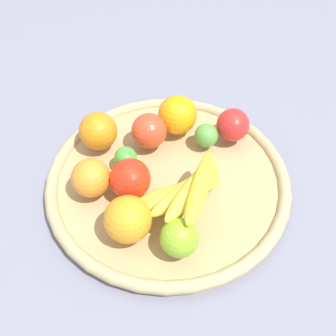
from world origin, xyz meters
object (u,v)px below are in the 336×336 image
Objects in this scene: apple_3 at (149,131)px; apple_2 at (233,125)px; lime_0 at (206,135)px; orange_1 at (128,219)px; apple_1 at (180,238)px; banana_bunch at (188,190)px; orange_2 at (178,115)px; orange_3 at (91,178)px; lime_1 at (126,158)px; orange_0 at (98,131)px; apple_0 at (130,179)px.

apple_2 is (0.05, -0.16, -0.00)m from apple_3.
orange_1 reaches higher than lime_0.
apple_1 is (-0.25, 0.01, 0.01)m from lime_0.
orange_2 is (0.19, 0.06, -0.00)m from banana_bunch.
orange_2 is at bearing 11.76° from apple_1.
orange_3 is at bearing 50.24° from orange_1.
banana_bunch is 3.78× the size of lime_1.
apple_2 is (0.00, -0.11, -0.01)m from orange_2.
apple_2 is (0.27, -0.14, -0.01)m from orange_1.
apple_3 is at bearing 138.86° from orange_2.
banana_bunch is 0.23m from orange_0.
apple_1 is at bearing -115.93° from orange_3.
apple_3 is 1.63× the size of lime_1.
apple_2 is (0.19, -0.23, -0.00)m from orange_3.
orange_3 is 0.16m from apple_3.
apple_1 reaches higher than lime_1.
banana_bunch is at bearing -143.20° from apple_3.
orange_3 reaches higher than lime_1.
orange_0 is 0.94× the size of orange_2.
apple_3 is 0.25m from apple_1.
apple_3 is at bearing 108.52° from apple_2.
orange_3 is 0.30m from apple_2.
apple_1 is at bearing -139.58° from lime_1.
orange_0 is 1.02× the size of apple_0.
orange_2 is at bearing -15.45° from apple_0.
apple_2 is (0.19, -0.06, -0.01)m from banana_bunch.
orange_1 reaches higher than orange_0.
apple_3 is 0.08m from lime_1.
lime_1 is at bearing 155.82° from apple_3.
orange_2 is 0.29m from apple_1.
lime_0 is 0.29× the size of banana_bunch.
banana_bunch reaches higher than apple_1.
orange_3 is 0.25m from lime_0.
apple_1 is (-0.10, -0.11, -0.01)m from apple_0.
apple_1 is 0.29m from apple_2.
apple_1 is at bearing 168.73° from apple_2.
banana_bunch is at bearing -47.68° from orange_1.
apple_2 is (0.03, -0.05, 0.01)m from lime_0.
orange_1 reaches higher than apple_3.
orange_1 is 1.00× the size of orange_2.
orange_0 is 1.13× the size of apple_2.
apple_0 is (-0.15, 0.12, 0.01)m from lime_0.
apple_0 is 0.19m from orange_2.
lime_1 is (0.07, -0.04, -0.01)m from orange_3.
lime_0 is at bearing -3.70° from banana_bunch.
orange_1 and orange_2 have the same top height.
apple_0 is at bearing 142.64° from lime_0.
apple_3 is 0.13m from apple_0.
apple_2 is (0.28, -0.06, 0.00)m from apple_1.
orange_0 is at bearing 60.60° from banana_bunch.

